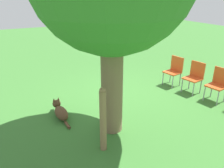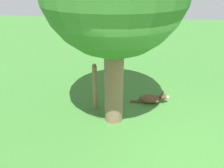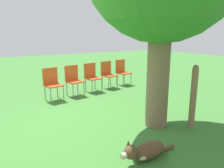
# 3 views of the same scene
# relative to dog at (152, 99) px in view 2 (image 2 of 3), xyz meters

# --- Properties ---
(ground_plane) EXTENTS (30.00, 30.00, 0.00)m
(ground_plane) POSITION_rel_dog_xyz_m (-1.64, -0.06, -0.14)
(ground_plane) COLOR #38702D
(dog) EXTENTS (0.30, 1.05, 0.37)m
(dog) POSITION_rel_dog_xyz_m (0.00, 0.00, 0.00)
(dog) COLOR #513823
(dog) RESTS_ON ground_plane
(fence_post) EXTENTS (0.12, 0.12, 1.27)m
(fence_post) POSITION_rel_dog_xyz_m (-0.43, 1.51, 0.50)
(fence_post) COLOR #846647
(fence_post) RESTS_ON ground_plane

